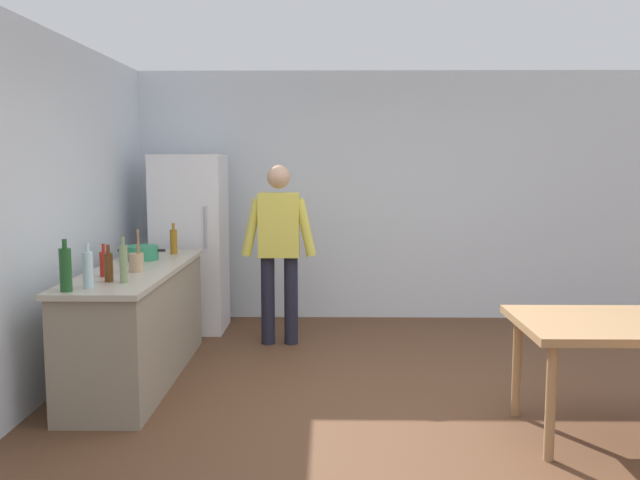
# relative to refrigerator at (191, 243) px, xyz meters

# --- Properties ---
(ground_plane) EXTENTS (14.00, 14.00, 0.00)m
(ground_plane) POSITION_rel_refrigerator_xyz_m (1.90, -2.40, -0.90)
(ground_plane) COLOR brown
(wall_back) EXTENTS (6.40, 0.12, 2.70)m
(wall_back) POSITION_rel_refrigerator_xyz_m (1.90, 0.60, 0.45)
(wall_back) COLOR silver
(wall_back) RESTS_ON ground_plane
(wall_left) EXTENTS (0.12, 5.60, 2.70)m
(wall_left) POSITION_rel_refrigerator_xyz_m (-0.70, -2.20, 0.45)
(wall_left) COLOR silver
(wall_left) RESTS_ON ground_plane
(kitchen_counter) EXTENTS (0.64, 2.20, 0.90)m
(kitchen_counter) POSITION_rel_refrigerator_xyz_m (-0.10, -1.60, -0.45)
(kitchen_counter) COLOR gray
(kitchen_counter) RESTS_ON ground_plane
(refrigerator) EXTENTS (0.70, 0.67, 1.80)m
(refrigerator) POSITION_rel_refrigerator_xyz_m (0.00, 0.00, 0.00)
(refrigerator) COLOR white
(refrigerator) RESTS_ON ground_plane
(person) EXTENTS (0.70, 0.22, 1.70)m
(person) POSITION_rel_refrigerator_xyz_m (0.95, -0.55, 0.08)
(person) COLOR #1E1E2D
(person) RESTS_ON ground_plane
(dining_table) EXTENTS (1.40, 0.90, 0.75)m
(dining_table) POSITION_rel_refrigerator_xyz_m (3.30, -2.70, -0.23)
(dining_table) COLOR #9E754C
(dining_table) RESTS_ON ground_plane
(cooking_pot) EXTENTS (0.40, 0.28, 0.12)m
(cooking_pot) POSITION_rel_refrigerator_xyz_m (-0.17, -1.17, 0.06)
(cooking_pot) COLOR #2D845B
(cooking_pot) RESTS_ON kitchen_counter
(utensil_jar) EXTENTS (0.11, 0.11, 0.32)m
(utensil_jar) POSITION_rel_refrigerator_xyz_m (-0.04, -1.79, 0.08)
(utensil_jar) COLOR tan
(utensil_jar) RESTS_ON kitchen_counter
(bottle_beer_brown) EXTENTS (0.06, 0.06, 0.26)m
(bottle_beer_brown) POSITION_rel_refrigerator_xyz_m (-0.11, -2.22, 0.11)
(bottle_beer_brown) COLOR #5B3314
(bottle_beer_brown) RESTS_ON kitchen_counter
(bottle_oil_amber) EXTENTS (0.06, 0.06, 0.28)m
(bottle_oil_amber) POSITION_rel_refrigerator_xyz_m (0.02, -0.82, 0.12)
(bottle_oil_amber) COLOR #996619
(bottle_oil_amber) RESTS_ON kitchen_counter
(bottle_sauce_red) EXTENTS (0.06, 0.06, 0.24)m
(bottle_sauce_red) POSITION_rel_refrigerator_xyz_m (-0.21, -2.01, 0.10)
(bottle_sauce_red) COLOR #B22319
(bottle_sauce_red) RESTS_ON kitchen_counter
(bottle_water_clear) EXTENTS (0.07, 0.07, 0.30)m
(bottle_water_clear) POSITION_rel_refrigerator_xyz_m (-0.17, -2.46, 0.13)
(bottle_water_clear) COLOR silver
(bottle_water_clear) RESTS_ON kitchen_counter
(bottle_vinegar_tall) EXTENTS (0.06, 0.06, 0.32)m
(bottle_vinegar_tall) POSITION_rel_refrigerator_xyz_m (0.01, -2.26, 0.14)
(bottle_vinegar_tall) COLOR gray
(bottle_vinegar_tall) RESTS_ON kitchen_counter
(bottle_wine_green) EXTENTS (0.08, 0.08, 0.34)m
(bottle_wine_green) POSITION_rel_refrigerator_xyz_m (-0.27, -2.58, 0.15)
(bottle_wine_green) COLOR #1E5123
(bottle_wine_green) RESTS_ON kitchen_counter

